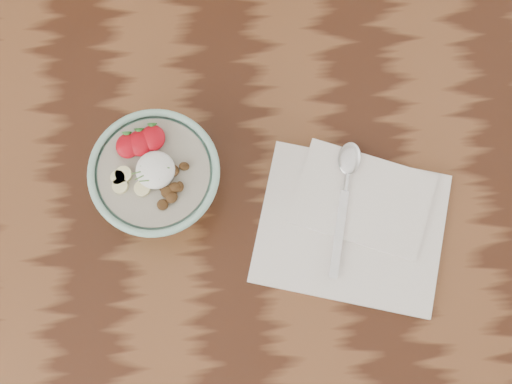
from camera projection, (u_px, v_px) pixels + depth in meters
table at (231, 204)px, 112.78cm from camera, size 160.00×90.00×75.00cm
breakfast_bowl at (157, 178)px, 97.92cm from camera, size 17.69×17.69×11.98cm
napkin at (353, 222)px, 101.97cm from camera, size 30.70×27.22×1.60cm
spoon at (347, 177)px, 102.10cm from camera, size 6.74×20.04×1.05cm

